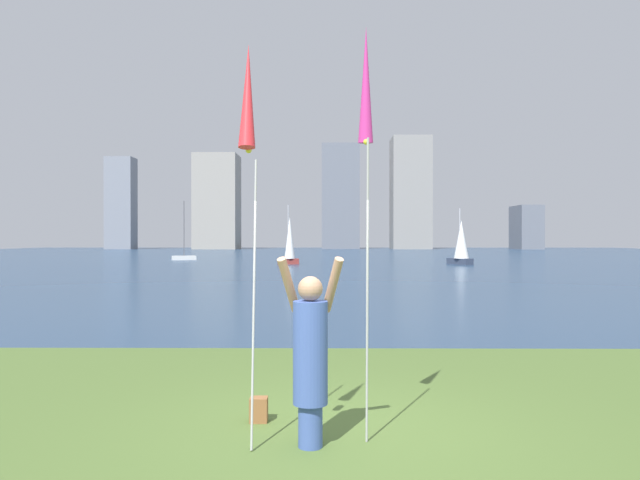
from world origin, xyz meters
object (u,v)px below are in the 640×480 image
at_px(sailboat_4, 184,257).
at_px(sailboat_5, 289,241).
at_px(person, 310,353).
at_px(kite_flag_right, 366,96).
at_px(kite_flag_left, 248,109).
at_px(bag, 259,410).
at_px(sailboat_3, 461,243).

distance_m(sailboat_4, sailboat_5, 14.02).
height_order(person, kite_flag_right, kite_flag_right).
xyz_separation_m(kite_flag_left, bag, (-0.04, 1.20, -3.19)).
bearing_deg(sailboat_5, kite_flag_left, -87.07).
relative_size(bag, sailboat_3, 0.06).
height_order(kite_flag_left, sailboat_4, sailboat_4).
height_order(kite_flag_left, kite_flag_right, kite_flag_right).
xyz_separation_m(person, bag, (-0.61, 0.81, -0.81)).
distance_m(person, sailboat_3, 42.30).
bearing_deg(sailboat_3, sailboat_4, 158.22).
distance_m(kite_flag_left, kite_flag_right, 1.36).
xyz_separation_m(sailboat_3, sailboat_4, (-23.97, 9.58, -1.39)).
height_order(sailboat_3, sailboat_5, sailboat_5).
height_order(kite_flag_right, bag, kite_flag_right).
bearing_deg(kite_flag_right, person, -154.95).
xyz_separation_m(sailboat_3, sailboat_5, (-13.44, 0.45, 0.15)).
relative_size(sailboat_3, sailboat_5, 0.94).
height_order(person, kite_flag_left, kite_flag_left).
xyz_separation_m(kite_flag_left, sailboat_4, (-12.67, 50.88, -3.06)).
bearing_deg(kite_flag_left, bag, 91.67).
height_order(kite_flag_left, bag, kite_flag_left).
height_order(person, bag, person).
xyz_separation_m(kite_flag_right, bag, (-1.19, 0.54, -3.47)).
relative_size(sailboat_4, sailboat_5, 1.19).
relative_size(kite_flag_right, bag, 15.47).
relative_size(bag, sailboat_5, 0.06).
bearing_deg(sailboat_4, sailboat_5, -40.92).
height_order(person, sailboat_4, sailboat_4).
relative_size(kite_flag_right, sailboat_3, 0.98).
bearing_deg(sailboat_4, kite_flag_right, -74.61).
height_order(kite_flag_right, sailboat_4, sailboat_4).
relative_size(person, kite_flag_right, 0.44).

